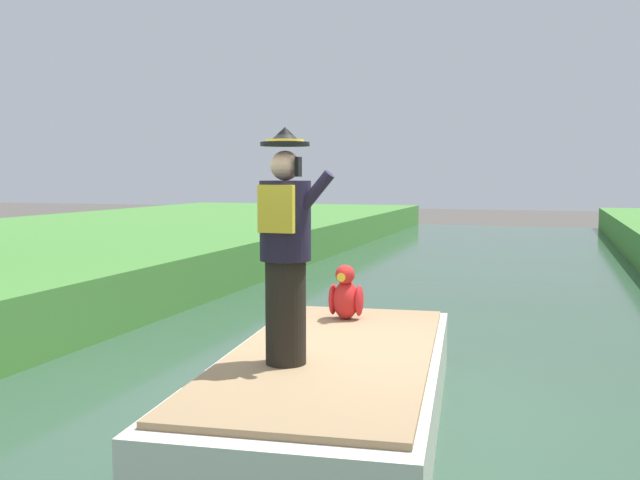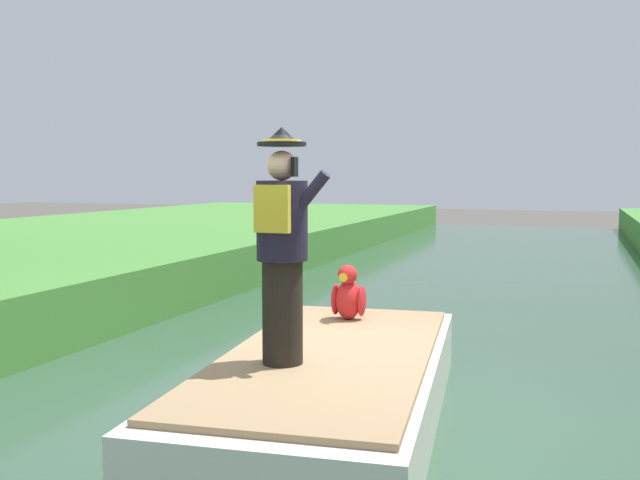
{
  "view_description": "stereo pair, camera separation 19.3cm",
  "coord_description": "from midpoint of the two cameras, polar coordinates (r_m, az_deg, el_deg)",
  "views": [
    {
      "loc": [
        1.71,
        -5.76,
        2.19
      ],
      "look_at": [
        -0.24,
        0.2,
        1.61
      ],
      "focal_mm": 39.3,
      "sensor_mm": 36.0,
      "label": 1
    },
    {
      "loc": [
        1.89,
        -5.7,
        2.19
      ],
      "look_at": [
        -0.24,
        0.2,
        1.61
      ],
      "focal_mm": 39.3,
      "sensor_mm": 36.0,
      "label": 2
    }
  ],
  "objects": [
    {
      "name": "parrot_plush",
      "position": [
        7.23,
        1.35,
        -4.56
      ],
      "size": [
        0.36,
        0.34,
        0.57
      ],
      "color": "red",
      "rests_on": "boat"
    },
    {
      "name": "person_pirate",
      "position": [
        5.45,
        -3.82,
        -0.57
      ],
      "size": [
        0.61,
        0.42,
        1.85
      ],
      "rotation": [
        0.0,
        0.0,
        0.2
      ],
      "color": "black",
      "rests_on": "boat"
    },
    {
      "name": "canal_water",
      "position": [
        6.37,
        0.65,
        -14.33
      ],
      "size": [
        7.19,
        48.0,
        0.1
      ],
      "primitive_type": "cube",
      "color": "#33513D",
      "rests_on": "ground"
    },
    {
      "name": "boat",
      "position": [
        6.08,
        0.07,
        -11.82
      ],
      "size": [
        2.24,
        4.37,
        0.61
      ],
      "color": "silver",
      "rests_on": "canal_water"
    },
    {
      "name": "ground_plane",
      "position": [
        6.39,
        0.65,
        -14.76
      ],
      "size": [
        80.0,
        80.0,
        0.0
      ],
      "primitive_type": "plane",
      "color": "#4C4742"
    }
  ]
}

